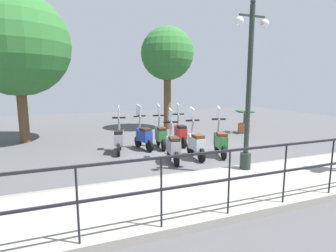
{
  "coord_description": "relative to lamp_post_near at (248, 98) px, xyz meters",
  "views": [
    {
      "loc": [
        -7.57,
        3.47,
        2.22
      ],
      "look_at": [
        0.2,
        0.5,
        0.9
      ],
      "focal_mm": 28.0,
      "sensor_mm": 36.0,
      "label": 1
    }
  ],
  "objects": [
    {
      "name": "ground_plane",
      "position": [
        2.4,
        0.56,
        -1.9
      ],
      "size": [
        28.0,
        28.0,
        0.0
      ],
      "primitive_type": "plane",
      "color": "#4C4C4F"
    },
    {
      "name": "promenade_walkway",
      "position": [
        -0.75,
        0.56,
        -1.83
      ],
      "size": [
        2.2,
        20.0,
        0.15
      ],
      "color": "gray",
      "rests_on": "ground_plane"
    },
    {
      "name": "fence_railing",
      "position": [
        -1.8,
        0.56,
        -1.01
      ],
      "size": [
        0.04,
        16.03,
        1.07
      ],
      "color": "black",
      "rests_on": "promenade_walkway"
    },
    {
      "name": "lamp_post_near",
      "position": [
        0.0,
        0.0,
        0.0
      ],
      "size": [
        0.26,
        0.9,
        3.98
      ],
      "color": "#232D28",
      "rests_on": "promenade_walkway"
    },
    {
      "name": "tree_large",
      "position": [
        6.13,
        5.66,
        1.77
      ],
      "size": [
        3.81,
        3.81,
        5.59
      ],
      "color": "brown",
      "rests_on": "ground_plane"
    },
    {
      "name": "tree_distant",
      "position": [
        7.09,
        -0.62,
        1.75
      ],
      "size": [
        2.56,
        2.56,
        4.99
      ],
      "color": "brown",
      "rests_on": "ground_plane"
    },
    {
      "name": "potted_palm",
      "position": [
        4.73,
        -3.52,
        -1.46
      ],
      "size": [
        1.06,
        0.66,
        1.05
      ],
      "color": "#9E5B3D",
      "rests_on": "ground_plane"
    },
    {
      "name": "scooter_near_0",
      "position": [
        1.71,
        -0.35,
        -1.42
      ],
      "size": [
        1.2,
        0.54,
        1.54
      ],
      "rotation": [
        0.0,
        0.0,
        -0.3
      ],
      "color": "black",
      "rests_on": "ground_plane"
    },
    {
      "name": "scooter_near_1",
      "position": [
        1.73,
        0.49,
        -1.42
      ],
      "size": [
        1.23,
        0.44,
        1.54
      ],
      "rotation": [
        0.0,
        0.0,
        -0.05
      ],
      "color": "black",
      "rests_on": "ground_plane"
    },
    {
      "name": "scooter_near_2",
      "position": [
        1.62,
        1.28,
        -1.42
      ],
      "size": [
        1.23,
        0.46,
        1.54
      ],
      "rotation": [
        0.0,
        0.0,
        -0.15
      ],
      "color": "black",
      "rests_on": "ground_plane"
    },
    {
      "name": "scooter_far_0",
      "position": [
        3.47,
        0.24,
        -1.42
      ],
      "size": [
        1.23,
        0.44,
        1.54
      ],
      "rotation": [
        0.0,
        0.0,
        -0.09
      ],
      "color": "black",
      "rests_on": "ground_plane"
    },
    {
      "name": "scooter_far_1",
      "position": [
        3.33,
        1.05,
        -1.42
      ],
      "size": [
        1.23,
        0.44,
        1.54
      ],
      "rotation": [
        0.0,
        0.0,
        -0.11
      ],
      "color": "black",
      "rests_on": "ground_plane"
    },
    {
      "name": "scooter_far_2",
      "position": [
        3.38,
        1.66,
        -1.42
      ],
      "size": [
        1.22,
        0.5,
        1.54
      ],
      "rotation": [
        0.0,
        0.0,
        0.23
      ],
      "color": "black",
      "rests_on": "ground_plane"
    },
    {
      "name": "scooter_far_3",
      "position": [
        3.21,
        2.54,
        -1.42
      ],
      "size": [
        1.22,
        0.51,
        1.54
      ],
      "rotation": [
        0.0,
        0.0,
        -0.23
      ],
      "color": "black",
      "rests_on": "ground_plane"
    }
  ]
}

